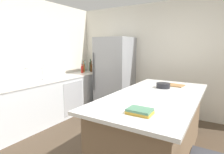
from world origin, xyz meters
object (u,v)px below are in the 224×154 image
Objects in this scene: sink_faucet at (26,75)px; mixing_bowl at (163,85)px; gin_bottle at (85,67)px; cutting_board at (173,85)px; wine_bottle at (91,66)px; syrup_bottle at (91,68)px; vinegar_bottle at (84,68)px; refrigerator at (115,74)px; paper_towel_roll at (44,73)px; hot_sauce_bottle at (82,69)px; cookbook_stack at (140,111)px; kitchen_island at (155,126)px.

sink_faucet is 1.37× the size of mixing_bowl.
gin_bottle reaches higher than cutting_board.
sink_faucet is 0.90× the size of gin_bottle.
wine_bottle reaches higher than syrup_bottle.
mixing_bowl is at bearing -20.07° from vinegar_bottle.
refrigerator reaches higher than vinegar_bottle.
hot_sauce_bottle is (-0.02, 1.22, -0.04)m from paper_towel_roll.
syrup_bottle is at bearing 161.58° from cutting_board.
vinegar_bottle is 3.33m from cookbook_stack.
paper_towel_roll is at bearing -88.60° from vinegar_bottle.
wine_bottle is at bearing 90.98° from paper_towel_roll.
cutting_board is at bearing -15.34° from gin_bottle.
paper_towel_roll reaches higher than cookbook_stack.
mixing_bowl reaches higher than cutting_board.
vinegar_bottle is at bearing 151.12° from kitchen_island.
refrigerator is 1.79m from mixing_bowl.
paper_towel_roll is at bearing -87.17° from gin_bottle.
mixing_bowl is at bearing -21.64° from gin_bottle.
kitchen_island is 7.58× the size of sink_faucet.
cookbook_stack is (2.54, -0.47, -0.11)m from sink_faucet.
gin_bottle is 3.42m from cookbook_stack.
kitchen_island is 2.85m from syrup_bottle.
syrup_bottle is 0.29m from hot_sauce_bottle.
hot_sauce_bottle is (0.05, -0.18, -0.04)m from gin_bottle.
vinegar_bottle reaches higher than cutting_board.
paper_towel_roll is 2.56m from cutting_board.
vinegar_bottle is at bearing 159.93° from mixing_bowl.
wine_bottle is 0.38m from hot_sauce_bottle.
mixing_bowl is at bearing 94.39° from kitchen_island.
gin_bottle is 1.06× the size of vinegar_bottle.
syrup_bottle is at bearing 87.21° from paper_towel_roll.
vinegar_bottle is (-0.03, 1.31, -0.01)m from paper_towel_roll.
refrigerator is 5.46× the size of gin_bottle.
wine_bottle reaches higher than vinegar_bottle.
refrigerator reaches higher than hot_sauce_bottle.
paper_towel_roll is 0.82× the size of cutting_board.
wine_bottle is 1.58× the size of mixing_bowl.
refrigerator is 5.26× the size of wine_bottle.
refrigerator is 7.46× the size of hot_sauce_bottle.
gin_bottle reaches higher than sink_faucet.
mixing_bowl is at bearing 18.70° from sink_faucet.
wine_bottle reaches higher than paper_towel_roll.
mixing_bowl is at bearing 96.11° from cookbook_stack.
hot_sauce_bottle reaches higher than cutting_board.
vinegar_bottle is 0.82× the size of cutting_board.
hot_sauce_bottle is at bearing -81.32° from vinegar_bottle.
kitchen_island is at bearing -0.91° from paper_towel_roll.
hot_sauce_bottle is at bearing 140.63° from cookbook_stack.
refrigerator is 6.07× the size of sink_faucet.
syrup_bottle reaches higher than kitchen_island.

